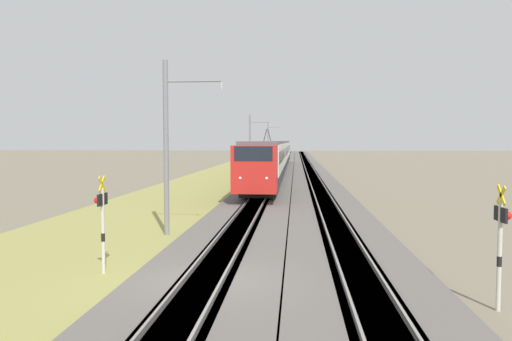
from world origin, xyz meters
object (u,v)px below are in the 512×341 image
catenary_mast_far (268,142)px  catenary_mast_near (168,147)px  crossing_signal_far (501,235)px  passenger_train (276,155)px  crossing_signal_near (102,216)px  catenary_mast_mid (251,144)px

catenary_mast_far → catenary_mast_near: bearing=-180.0°
crossing_signal_far → catenary_mast_near: size_ratio=0.41×
crossing_signal_far → passenger_train: bearing=98.7°
passenger_train → crossing_signal_far: bearing=8.7°
crossing_signal_far → crossing_signal_near: bearing=168.7°
crossing_signal_far → catenary_mast_near: (8.51, 10.47, 2.05)m
passenger_train → crossing_signal_near: (-46.94, 3.36, -0.57)m
crossing_signal_far → catenary_mast_far: bearing=96.9°
passenger_train → catenary_mast_far: bearing=-175.5°
crossing_signal_far → catenary_mast_mid: catenary_mast_mid is taller
crossing_signal_near → catenary_mast_mid: (45.43, -0.40, 1.91)m
passenger_train → crossing_signal_near: passenger_train is taller
passenger_train → catenary_mast_far: size_ratio=8.19×
crossing_signal_near → catenary_mast_near: 6.67m
crossing_signal_near → catenary_mast_far: catenary_mast_far is taller
catenary_mast_mid → catenary_mast_far: size_ratio=0.94×
catenary_mast_near → crossing_signal_near: bearing=176.4°
catenary_mast_far → crossing_signal_near: bearing=179.7°
passenger_train → catenary_mast_mid: bearing=-62.9°
catenary_mast_near → catenary_mast_far: (78.19, 0.00, 0.10)m
passenger_train → crossing_signal_near: bearing=-4.1°
catenary_mast_mid → catenary_mast_near: bearing=180.0°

